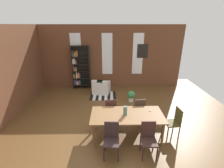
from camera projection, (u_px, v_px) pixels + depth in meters
ground_plane at (107, 129)px, 5.33m from camera, size 10.20×10.20×0.00m
back_wall_brick at (107, 57)px, 8.48m from camera, size 7.95×0.12×3.31m
window_pane_0 at (76, 54)px, 8.33m from camera, size 0.55×0.02×2.15m
window_pane_1 at (107, 54)px, 8.36m from camera, size 0.55×0.02×2.15m
window_pane_2 at (138, 54)px, 8.38m from camera, size 0.55×0.02×2.15m
dining_table at (127, 117)px, 4.76m from camera, size 2.16×1.03×0.78m
vase_on_table at (125, 111)px, 4.68m from camera, size 0.11×0.11×0.27m
tealight_candle_0 at (150, 111)px, 4.91m from camera, size 0.04×0.04×0.03m
dining_chair_head_right at (174, 121)px, 4.86m from camera, size 0.44×0.44×0.95m
dining_chair_near_right at (149, 138)px, 4.14m from camera, size 0.40×0.40×0.95m
dining_chair_near_left at (111, 139)px, 4.12m from camera, size 0.42×0.42×0.95m
dining_chair_far_right at (139, 110)px, 5.53m from camera, size 0.43×0.43×0.95m
dining_chair_far_left at (111, 110)px, 5.51m from camera, size 0.42×0.42×0.95m
bookshelf_tall at (80, 68)px, 8.42m from camera, size 0.91×0.29×2.30m
armchair_white at (101, 88)px, 8.06m from camera, size 0.93×0.93×0.75m
potted_plant_by_shelf at (131, 95)px, 7.15m from camera, size 0.35×0.35×0.51m
striped_rug at (103, 96)px, 7.82m from camera, size 1.25×1.05×0.01m
framed_picture at (142, 51)px, 8.32m from camera, size 0.56×0.03×0.72m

